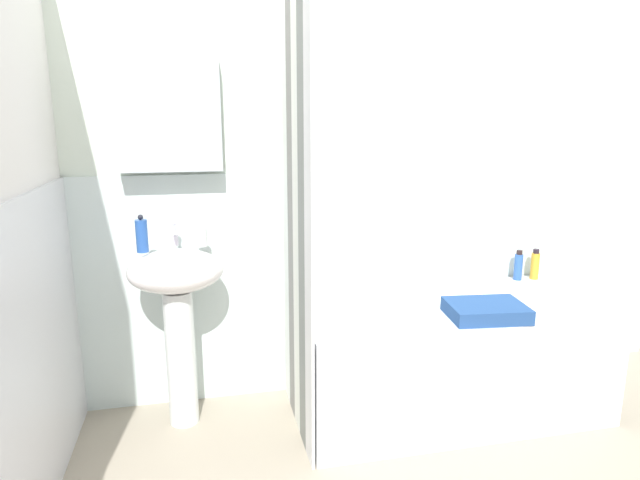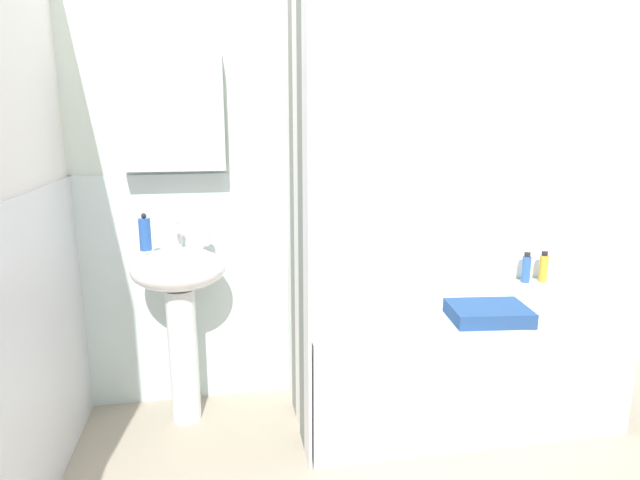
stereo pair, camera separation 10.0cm
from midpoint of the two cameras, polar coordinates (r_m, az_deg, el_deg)
name	(u,v)px [view 2 (the right image)]	position (r m, az deg, el deg)	size (l,w,h in m)	color
wall_back_tiled	(369,182)	(2.89, 6.15, 6.13)	(3.60, 0.18, 2.40)	silver
sink	(180,296)	(2.66, -13.47, -5.80)	(0.44, 0.34, 0.87)	white
faucet	(178,232)	(2.66, -13.70, 0.78)	(0.03, 0.12, 0.12)	silver
soap_dispenser	(145,234)	(2.59, -16.88, 0.63)	(0.05, 0.05, 0.17)	#2752A5
toothbrush_cup	(203,235)	(2.64, -11.14, 0.47)	(0.06, 0.06, 0.09)	white
bathtub	(450,359)	(2.88, 14.55, -12.02)	(1.51, 0.70, 0.57)	white
shower_curtain	(297,225)	(2.43, -1.23, 1.60)	(0.01, 0.70, 2.00)	white
shampoo_bottle	(543,268)	(3.30, 23.26, -2.68)	(0.05, 0.05, 0.17)	gold
body_wash_bottle	(526,268)	(3.25, 21.70, -2.79)	(0.05, 0.05, 0.17)	#2C56A2
towel_folded	(488,313)	(2.62, 18.35, -7.31)	(0.35, 0.26, 0.07)	navy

